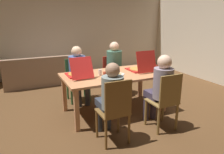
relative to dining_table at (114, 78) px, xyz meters
name	(u,v)px	position (x,y,z in m)	size (l,w,h in m)	color
ground_plane	(114,111)	(0.00, 0.00, -0.67)	(20.00, 20.00, 0.00)	brown
back_wall	(69,28)	(0.00, 3.18, 0.78)	(6.74, 0.12, 2.90)	beige
side_wall_right	(207,29)	(3.37, 0.95, 0.78)	(0.12, 5.40, 2.90)	beige
dining_table	(114,78)	(0.00, 0.00, 0.00)	(1.89, 1.01, 0.75)	tan
chair_0	(77,77)	(-0.47, 0.92, -0.17)	(0.45, 0.40, 0.90)	#356635
person_0	(78,70)	(-0.47, 0.77, 0.04)	(0.36, 0.57, 1.19)	#3E404A
chair_1	(113,73)	(0.42, 0.95, -0.18)	(0.43, 0.41, 0.88)	#B5291E
person_1	(115,64)	(0.42, 0.82, 0.06)	(0.35, 0.50, 1.24)	#2D4436
chair_2	(115,109)	(-0.47, -0.99, -0.13)	(0.41, 0.39, 0.97)	brown
person_2	(111,95)	(-0.47, -0.83, 0.02)	(0.31, 0.54, 1.18)	#313743
chair_3	(165,100)	(0.42, -0.98, -0.16)	(0.42, 0.41, 0.95)	olive
person_3	(160,85)	(0.42, -0.83, 0.05)	(0.31, 0.52, 1.22)	#3C3346
pizza_box_0	(140,68)	(0.57, 0.00, 0.14)	(0.41, 0.51, 0.42)	red
pizza_box_1	(78,73)	(-0.64, 0.15, 0.13)	(0.38, 0.56, 0.37)	red
plate_0	(114,70)	(0.13, 0.27, 0.09)	(0.21, 0.21, 0.03)	white
plate_1	(119,74)	(0.06, -0.07, 0.09)	(0.21, 0.21, 0.03)	white
drinking_glass_0	(157,68)	(0.84, -0.17, 0.14)	(0.06, 0.06, 0.12)	#B94530
drinking_glass_1	(100,73)	(-0.28, 0.01, 0.13)	(0.07, 0.07, 0.11)	silver
drinking_glass_2	(105,76)	(-0.32, -0.29, 0.15)	(0.06, 0.06, 0.14)	#BE442C
couch	(44,73)	(-0.96, 2.43, -0.38)	(2.04, 0.84, 0.78)	#8F6F57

